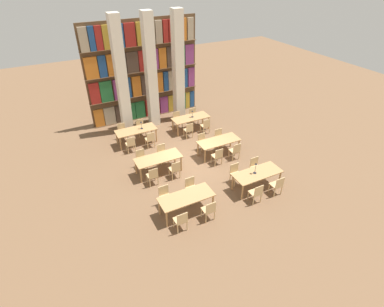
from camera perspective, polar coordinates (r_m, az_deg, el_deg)
The scene contains 38 objects.
ground_plane at distance 14.01m, azimuth -0.52°, elevation -1.82°, with size 40.00×40.00×0.00m, color brown.
bookshelf_bank at distance 17.47m, azimuth -9.20°, elevation 15.02°, with size 6.42×0.35×5.50m.
pillar_left at distance 15.94m, azimuth -13.36°, elevation 13.91°, with size 0.52×0.52×6.00m.
pillar_center at distance 16.37m, azimuth -7.86°, elevation 14.99°, with size 0.52×0.52×6.00m.
pillar_right at distance 16.93m, azimuth -2.64°, elevation 15.87°, with size 0.52×0.52×6.00m.
reading_table_0 at distance 11.06m, azimuth -1.09°, elevation -8.52°, with size 2.04×0.85×0.77m.
chair_0 at distance 10.58m, azimuth -2.11°, elevation -12.59°, with size 0.42×0.40×0.87m.
chair_1 at distance 11.53m, azimuth -5.17°, elevation -8.04°, with size 0.42×0.40×0.87m.
chair_2 at distance 10.95m, azimuth 3.26°, elevation -10.65°, with size 0.42×0.40×0.87m.
chair_3 at distance 11.87m, azimuth -0.18°, elevation -6.44°, with size 0.42×0.40×0.87m.
reading_table_1 at distance 12.46m, azimuth 12.32°, elevation -3.91°, with size 2.04×0.85×0.77m.
chair_4 at distance 11.88m, azimuth 12.14°, elevation -7.33°, with size 0.42×0.40×0.87m.
chair_5 at distance 12.73m, azimuth 8.28°, elevation -3.71°, with size 0.42×0.40×0.87m.
chair_6 at distance 12.45m, azimuth 15.92°, elevation -5.78°, with size 0.42×0.40×0.87m.
chair_7 at distance 13.27m, azimuth 11.98°, elevation -2.43°, with size 0.42×0.40×0.87m.
desk_lamp_0 at distance 12.17m, azimuth 12.04°, elevation -2.39°, with size 0.14×0.14×0.50m.
reading_table_2 at distance 13.13m, azimuth -6.44°, elevation -1.11°, with size 2.04×0.85×0.77m.
chair_8 at distance 12.57m, azimuth -7.50°, elevation -4.19°, with size 0.42×0.40×0.87m.
chair_9 at distance 13.67m, azimuth -9.62°, elevation -0.95°, with size 0.42×0.40×0.87m.
chair_10 at distance 12.85m, azimuth -3.27°, elevation -2.95°, with size 0.42×0.40×0.87m.
chair_11 at distance 13.94m, azimuth -5.69°, elevation 0.12°, with size 0.42×0.40×0.87m.
reading_table_3 at distance 14.33m, azimuth 5.12°, elevation 2.18°, with size 2.04×0.85×0.77m.
chair_12 at distance 13.72m, azimuth 4.88°, elevation -0.43°, with size 0.42×0.40×0.87m.
chair_13 at distance 14.74m, azimuth 2.02°, elevation 2.29°, with size 0.42×0.40×0.87m.
chair_14 at distance 14.18m, azimuth 8.22°, elevation 0.57°, with size 0.42×0.40×0.87m.
chair_15 at distance 15.17m, azimuth 5.23°, elevation 3.14°, with size 0.42×0.40×0.87m.
reading_table_4 at distance 15.46m, azimuth -10.61°, elevation 4.20°, with size 2.04×0.85×0.77m.
chair_16 at distance 14.85m, azimuth -11.62°, elevation 1.82°, with size 0.42×0.40×0.87m.
chair_17 at distance 16.05m, azimuth -13.14°, elevation 4.16°, with size 0.42×0.40×0.87m.
chair_18 at distance 15.09m, azimuth -7.99°, elevation 2.75°, with size 0.42×0.40×0.87m.
chair_19 at distance 16.27m, azimuth -9.74°, elevation 5.00°, with size 0.42×0.40×0.87m.
desk_lamp_1 at distance 15.34m, azimuth -9.66°, elevation 5.60°, with size 0.14×0.14×0.41m.
reading_table_5 at distance 16.43m, azimuth -0.25°, elevation 6.64°, with size 2.04×0.85×0.77m.
chair_20 at distance 15.78m, azimuth -0.62°, elevation 4.56°, with size 0.42×0.40×0.87m.
chair_21 at distance 16.91m, azimuth -2.79°, elevation 6.60°, with size 0.42×0.40×0.87m.
chair_22 at distance 16.21m, azimuth 2.61°, elevation 5.34°, with size 0.42×0.40×0.87m.
chair_23 at distance 17.31m, azimuth 0.29°, elevation 7.30°, with size 0.42×0.40×0.87m.
desk_lamp_2 at distance 16.31m, azimuth 0.06°, elevation 7.80°, with size 0.14×0.14×0.40m.
Camera 1 is at (-5.13, -10.25, 8.07)m, focal length 28.00 mm.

